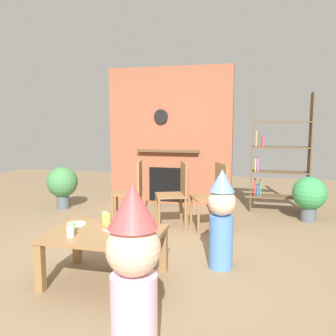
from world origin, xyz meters
name	(u,v)px	position (x,y,z in m)	size (l,w,h in m)	color
ground_plane	(145,260)	(0.00, 0.00, 0.00)	(12.00, 12.00, 0.00)	#846B4C
brick_fireplace_feature	(170,137)	(-0.36, 2.60, 1.19)	(2.20, 0.28, 2.40)	#935138
bookshelf	(276,158)	(1.44, 2.40, 0.88)	(0.90, 0.28, 1.90)	brown
coffee_table	(105,239)	(-0.20, -0.54, 0.39)	(1.01, 0.72, 0.46)	olive
paper_cup_near_left	(71,227)	(-0.48, -0.63, 0.50)	(0.07, 0.07, 0.09)	#8CD18C
paper_cup_near_right	(105,217)	(-0.34, -0.24, 0.51)	(0.06, 0.06, 0.10)	#8CD18C
paper_cup_center	(127,228)	(0.01, -0.54, 0.51)	(0.07, 0.07, 0.11)	#669EE0
paper_cup_far_left	(107,219)	(-0.28, -0.32, 0.51)	(0.08, 0.08, 0.10)	#F2CC4C
paper_cup_far_right	(70,232)	(-0.43, -0.74, 0.51)	(0.06, 0.06, 0.09)	silver
paper_plate_front	(127,238)	(0.05, -0.67, 0.47)	(0.18, 0.18, 0.01)	white
paper_plate_rear	(76,224)	(-0.56, -0.40, 0.47)	(0.18, 0.18, 0.01)	white
birthday_cake_slice	(132,224)	(0.00, -0.36, 0.49)	(0.10, 0.10, 0.07)	pink
table_fork	(108,232)	(-0.17, -0.54, 0.46)	(0.15, 0.02, 0.01)	silver
child_with_cone_hat	(134,276)	(0.44, -1.57, 0.58)	(0.31, 0.31, 1.11)	#EAB2C6
child_in_pink	(221,216)	(0.79, 0.00, 0.52)	(0.27, 0.27, 0.99)	#4C7FC6
dining_chair_left	(133,188)	(-0.57, 1.24, 0.51)	(0.48, 0.48, 0.90)	olive
dining_chair_middle	(177,190)	(0.07, 1.24, 0.51)	(0.52, 0.52, 0.90)	olive
dining_chair_right	(214,192)	(0.59, 1.22, 0.51)	(0.53, 0.53, 0.90)	olive
potted_plant_tall	(309,195)	(1.89, 1.93, 0.39)	(0.48, 0.48, 0.66)	#4C5660
potted_plant_short	(62,183)	(-2.01, 1.74, 0.43)	(0.51, 0.51, 0.71)	#4C5660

